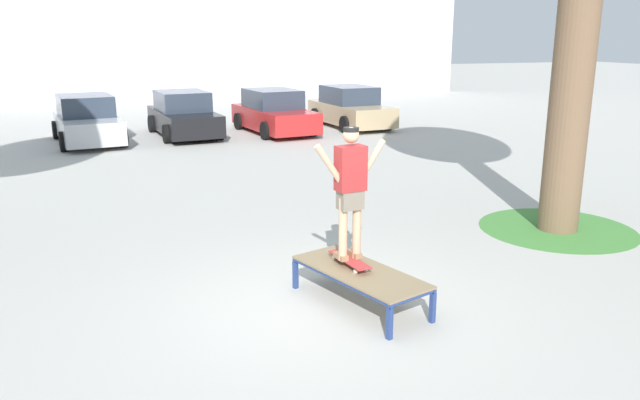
% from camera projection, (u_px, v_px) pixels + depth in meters
% --- Properties ---
extents(ground_plane, '(120.00, 120.00, 0.00)m').
position_uv_depth(ground_plane, '(317.00, 304.00, 7.92)').
color(ground_plane, '#B7B5AD').
extents(skate_box, '(1.30, 2.04, 0.46)m').
position_uv_depth(skate_box, '(360.00, 274.00, 7.81)').
color(skate_box, navy).
rests_on(skate_box, ground).
extents(skateboard, '(0.30, 0.82, 0.09)m').
position_uv_depth(skateboard, '(349.00, 260.00, 7.93)').
color(skateboard, '#B23333').
rests_on(skateboard, skate_box).
extents(skater, '(1.00, 0.32, 1.69)m').
position_uv_depth(skater, '(350.00, 184.00, 7.68)').
color(skater, tan).
rests_on(skater, skateboard).
extents(grass_patch_near_right, '(2.70, 2.70, 0.01)m').
position_uv_depth(grass_patch_near_right, '(557.00, 229.00, 10.98)').
color(grass_patch_near_right, '#47893D').
rests_on(grass_patch_near_right, ground).
extents(car_silver, '(2.31, 4.38, 1.50)m').
position_uv_depth(car_silver, '(87.00, 121.00, 19.68)').
color(car_silver, '#B7BABF').
rests_on(car_silver, ground).
extents(car_black, '(2.21, 4.34, 1.50)m').
position_uv_depth(car_black, '(184.00, 115.00, 21.06)').
color(car_black, black).
rests_on(car_black, ground).
extents(car_red, '(2.31, 4.38, 1.50)m').
position_uv_depth(car_red, '(274.00, 113.00, 21.74)').
color(car_red, red).
rests_on(car_red, ground).
extents(car_tan, '(2.15, 4.31, 1.50)m').
position_uv_depth(car_tan, '(350.00, 108.00, 23.17)').
color(car_tan, tan).
rests_on(car_tan, ground).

